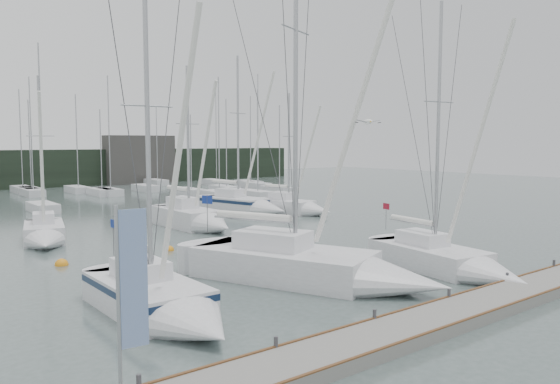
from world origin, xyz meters
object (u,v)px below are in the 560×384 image
(sailboat_near_center, at_px, (336,271))
(sailboat_mid_b, at_px, (44,236))
(sailboat_near_left, at_px, (166,305))
(buoy_c, at_px, (62,265))
(buoy_a, at_px, (169,250))
(dock_banner, at_px, (128,290))
(sailboat_mid_d, at_px, (248,206))
(sailboat_mid_e, at_px, (298,208))
(buoy_b, at_px, (256,236))
(sailboat_near_right, at_px, (457,264))
(sailboat_mid_c, at_px, (197,220))

(sailboat_near_center, distance_m, sailboat_mid_b, 18.80)
(sailboat_near_left, relative_size, buoy_c, 18.77)
(sailboat_near_center, bearing_deg, buoy_a, 77.52)
(sailboat_mid_b, xyz_separation_m, dock_banner, (-4.29, -23.12, 2.48))
(sailboat_mid_d, distance_m, dock_banner, 35.26)
(sailboat_mid_e, xyz_separation_m, buoy_b, (-9.15, -6.77, -0.53))
(sailboat_near_right, bearing_deg, buoy_a, 128.16)
(sailboat_mid_e, relative_size, dock_banner, 2.48)
(sailboat_near_center, relative_size, buoy_a, 34.04)
(sailboat_near_left, distance_m, sailboat_near_center, 7.75)
(buoy_a, distance_m, dock_banner, 19.51)
(sailboat_near_right, distance_m, buoy_b, 14.06)
(sailboat_near_center, height_order, sailboat_mid_c, sailboat_near_center)
(sailboat_near_center, distance_m, dock_banner, 13.02)
(buoy_c, relative_size, dock_banner, 0.15)
(sailboat_mid_b, bearing_deg, buoy_b, -11.55)
(sailboat_mid_e, bearing_deg, sailboat_near_left, -150.92)
(sailboat_mid_b, distance_m, buoy_c, 6.40)
(sailboat_near_center, bearing_deg, buoy_b, 46.44)
(sailboat_near_right, relative_size, sailboat_mid_b, 1.25)
(sailboat_near_right, height_order, dock_banner, sailboat_near_right)
(sailboat_mid_c, bearing_deg, sailboat_mid_d, 31.15)
(sailboat_mid_c, bearing_deg, sailboat_near_center, -101.02)
(sailboat_near_center, xyz_separation_m, dock_banner, (-11.45, -5.74, 2.36))
(buoy_a, bearing_deg, buoy_b, 6.57)
(sailboat_mid_b, distance_m, dock_banner, 23.65)
(sailboat_near_center, relative_size, sailboat_mid_b, 1.72)
(sailboat_near_left, xyz_separation_m, dock_banner, (-3.70, -5.89, 2.44))
(sailboat_near_center, height_order, buoy_a, sailboat_near_center)
(sailboat_near_left, xyz_separation_m, buoy_a, (5.59, 11.01, -0.55))
(sailboat_near_right, bearing_deg, buoy_c, 143.76)
(sailboat_near_left, bearing_deg, sailboat_mid_d, 49.39)
(sailboat_mid_e, bearing_deg, dock_banner, -147.62)
(buoy_a, bearing_deg, sailboat_near_center, -79.04)
(sailboat_mid_c, bearing_deg, sailboat_near_right, -83.05)
(buoy_b, distance_m, dock_banner, 23.89)
(sailboat_mid_c, distance_m, buoy_a, 7.63)
(sailboat_near_left, height_order, sailboat_near_center, sailboat_near_center)
(sailboat_mid_e, relative_size, buoy_c, 16.56)
(sailboat_mid_b, relative_size, sailboat_mid_c, 0.88)
(buoy_c, bearing_deg, sailboat_near_left, -88.58)
(dock_banner, bearing_deg, sailboat_mid_e, 49.42)
(sailboat_near_right, bearing_deg, sailboat_mid_b, 130.96)
(sailboat_near_center, relative_size, sailboat_mid_e, 1.69)
(sailboat_mid_c, relative_size, dock_banner, 2.77)
(sailboat_mid_d, distance_m, buoy_a, 16.52)
(sailboat_mid_b, height_order, sailboat_mid_d, sailboat_mid_d)
(sailboat_mid_b, xyz_separation_m, sailboat_mid_e, (20.67, 1.29, 0.01))
(buoy_b, bearing_deg, sailboat_near_left, -135.86)
(sailboat_near_center, bearing_deg, sailboat_mid_b, 88.93)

